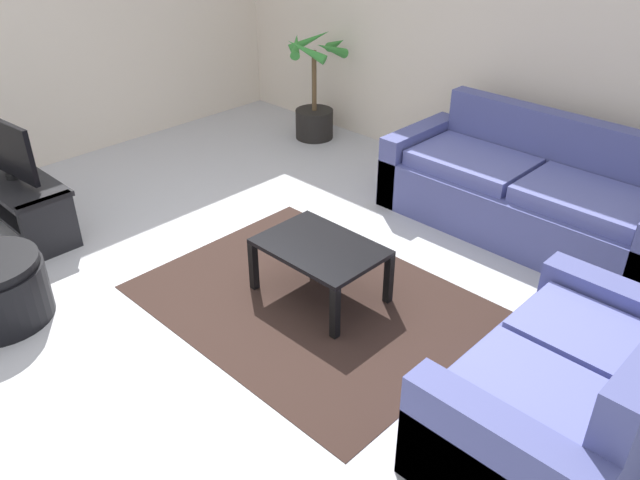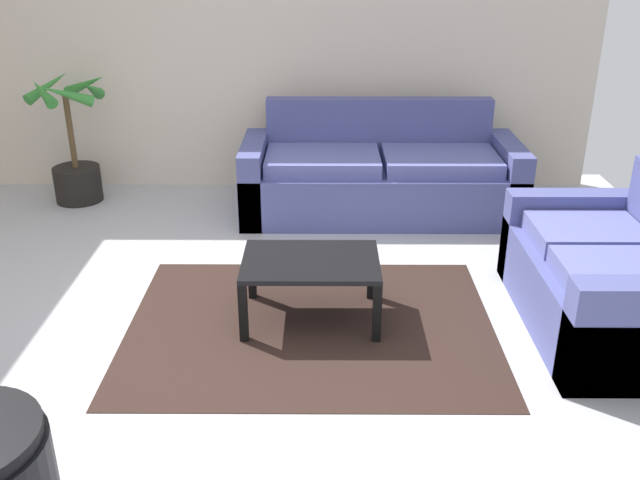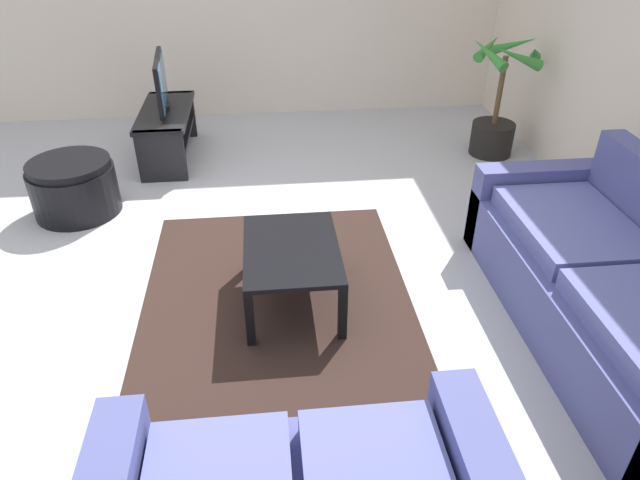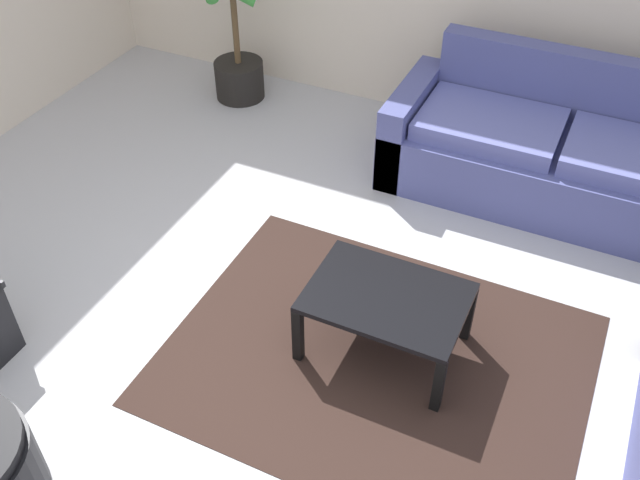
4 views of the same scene
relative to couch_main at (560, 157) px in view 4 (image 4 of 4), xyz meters
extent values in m
plane|color=#B2B2B7|center=(-1.05, -2.28, -0.30)|extent=(6.60, 6.60, 0.00)
cube|color=#4C518C|center=(0.00, -0.03, -0.09)|extent=(2.28, 0.90, 0.42)
cube|color=#4C518C|center=(0.00, 0.34, 0.36)|extent=(1.92, 0.16, 0.48)
cube|color=#4C518C|center=(-1.05, -0.03, 0.01)|extent=(0.18, 0.90, 0.62)
cube|color=#5D63A4|center=(-0.48, -0.08, 0.18)|extent=(0.92, 0.66, 0.12)
cube|color=black|center=(-0.55, -1.80, 0.08)|extent=(0.82, 0.58, 0.03)
cube|color=black|center=(-0.93, -2.06, -0.12)|extent=(0.05, 0.05, 0.37)
cube|color=black|center=(-0.17, -2.06, -0.12)|extent=(0.05, 0.05, 0.37)
cube|color=black|center=(-0.93, -1.54, -0.12)|extent=(0.05, 0.05, 0.37)
cube|color=black|center=(-0.17, -1.54, -0.12)|extent=(0.05, 0.05, 0.37)
cube|color=black|center=(-0.55, -1.90, -0.30)|extent=(2.20, 1.70, 0.01)
cylinder|color=black|center=(-2.64, 0.27, -0.15)|extent=(0.40, 0.40, 0.31)
cylinder|color=brown|center=(-2.64, 0.27, 0.32)|extent=(0.05, 0.05, 0.63)
camera|label=1|loc=(1.95, -4.37, 2.27)|focal=35.56mm
camera|label=2|loc=(-0.47, -5.56, 1.88)|focal=39.22mm
camera|label=3|loc=(2.32, -1.93, 1.97)|focal=31.89mm
camera|label=4|loc=(0.23, -4.26, 2.68)|focal=39.68mm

